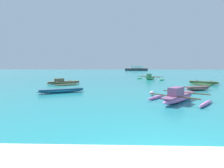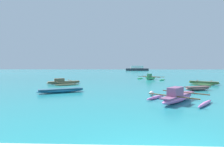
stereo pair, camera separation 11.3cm
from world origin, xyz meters
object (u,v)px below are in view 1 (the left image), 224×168
Objects in this scene: moored_boat_2 at (61,90)px; moored_boat_0 at (179,97)px; moored_boat_1 at (63,82)px; moored_boat_3 at (203,83)px; distant_ferry at (136,69)px; moored_boat_4 at (150,78)px; mooring_buoy_0 at (152,93)px; moored_boat_5 at (198,88)px.

moored_boat_0 is at bearing -49.10° from moored_boat_2.
moored_boat_1 is (-10.39, 10.49, -0.08)m from moored_boat_0.
moored_boat_2 is 0.97× the size of moored_boat_3.
distant_ferry is at bearing 36.17° from moored_boat_0.
moored_boat_0 reaches higher than moored_boat_2.
moored_boat_3 is 0.88× the size of moored_boat_4.
mooring_buoy_0 is (-1.19, 2.10, -0.13)m from moored_boat_0.
moored_boat_5 is 0.24× the size of distant_ferry.
moored_boat_4 is 0.40× the size of distant_ferry.
mooring_buoy_0 is (9.20, -8.39, -0.05)m from moored_boat_1.
moored_boat_2 is at bearing -100.73° from distant_ferry.
mooring_buoy_0 is at bearing -102.39° from moored_boat_3.
moored_boat_2 is at bearing -100.15° from moored_boat_1.
moored_boat_1 is at bearing 79.81° from moored_boat_2.
moored_boat_1 is at bearing -103.58° from distant_ferry.
moored_boat_4 is 12.64m from moored_boat_5.
moored_boat_3 is 1.44× the size of moored_boat_5.
distant_ferry is (13.72, 72.45, 0.79)m from moored_boat_2.
distant_ferry reaches higher than moored_boat_2.
moored_boat_5 is at bearing 33.95° from mooring_buoy_0.
moored_boat_3 is at bearing 39.31° from moored_boat_5.
moored_boat_3 is 8.79m from moored_boat_4.
moored_boat_2 is at bearing 169.32° from mooring_buoy_0.
moored_boat_5 is 5.65m from mooring_buoy_0.
distant_ferry is (1.91, 70.64, 0.78)m from moored_boat_5.
moored_boat_3 is at bearing -1.13° from moored_boat_2.
moored_boat_1 reaches higher than moored_boat_3.
moored_boat_0 is 9.01m from moored_boat_2.
moored_boat_0 is at bearing -94.07° from distant_ferry.
moored_boat_0 is at bearing -91.68° from moored_boat_3.
mooring_buoy_0 is at bearing -143.03° from moored_boat_4.
mooring_buoy_0 is at bearing -166.78° from moored_boat_5.
distant_ferry reaches higher than moored_boat_0.
distant_ferry reaches higher than moored_boat_1.
moored_boat_3 reaches higher than moored_boat_2.
moored_boat_0 is 1.04× the size of moored_boat_3.
moored_boat_2 is 7.25m from mooring_buoy_0.
moored_boat_4 is 12.18× the size of mooring_buoy_0.
mooring_buoy_0 is (-4.68, -3.15, -0.02)m from moored_boat_5.
moored_boat_2 is 1.39× the size of moored_boat_5.
moored_boat_4 reaches higher than moored_boat_0.
mooring_buoy_0 is at bearing -68.89° from moored_boat_1.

